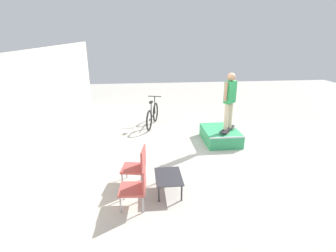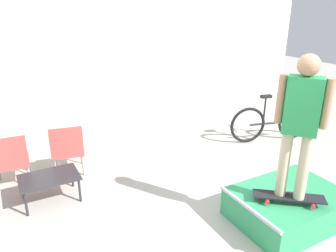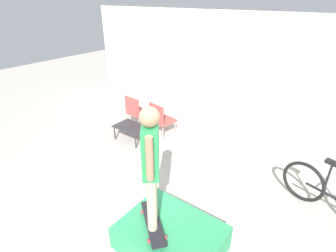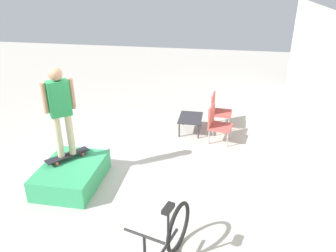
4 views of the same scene
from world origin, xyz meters
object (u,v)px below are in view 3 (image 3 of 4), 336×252
skate_ramp_box (170,237)px  bicycle (336,197)px  skateboard_on_ramp (153,222)px  patio_chair_left (136,110)px  person_skater (151,161)px  patio_chair_right (161,118)px  coffee_table (131,128)px

skate_ramp_box → bicycle: 2.78m
skateboard_on_ramp → bicycle: bearing=87.1°
skateboard_on_ramp → patio_chair_left: (-2.95, 2.81, -0.01)m
person_skater → patio_chair_left: (-2.95, 2.81, -1.06)m
patio_chair_left → bicycle: bearing=178.0°
patio_chair_right → patio_chair_left: bearing=10.3°
bicycle → skate_ramp_box: bearing=-114.7°
person_skater → coffee_table: person_skater is taller
skateboard_on_ramp → person_skater: person_skater is taller
skate_ramp_box → patio_chair_left: patio_chair_left is taller
coffee_table → bicycle: bicycle is taller
skate_ramp_box → coffee_table: bearing=143.6°
person_skater → bicycle: person_skater is taller
bicycle → patio_chair_left: bearing=-170.8°
skate_ramp_box → person_skater: bearing=-143.7°
skateboard_on_ramp → patio_chair_right: 3.50m
coffee_table → patio_chair_left: bearing=123.4°
patio_chair_left → patio_chair_right: same height
skate_ramp_box → patio_chair_right: 3.52m
skate_ramp_box → coffee_table: 3.36m
patio_chair_left → bicycle: 4.98m
skateboard_on_ramp → person_skater: bearing=-6.5°
skateboard_on_ramp → patio_chair_left: size_ratio=0.90×
skateboard_on_ramp → coffee_table: bearing=178.1°
person_skater → patio_chair_right: (-2.09, 2.81, -1.06)m
coffee_table → patio_chair_right: patio_chair_right is taller
patio_chair_left → skate_ramp_box: bearing=144.1°
person_skater → patio_chair_left: bearing=-171.8°
patio_chair_right → person_skater: bearing=136.8°
person_skater → bicycle: 3.22m
skate_ramp_box → coffee_table: (-2.71, 1.99, 0.14)m
coffee_table → person_skater: bearing=-40.4°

